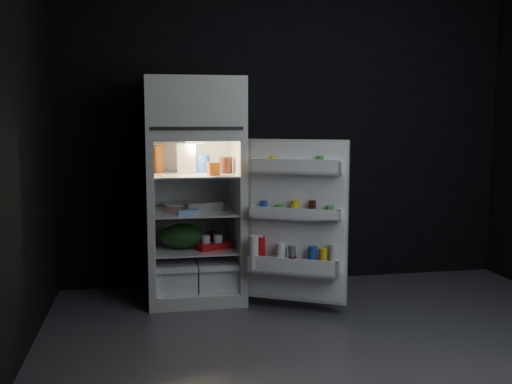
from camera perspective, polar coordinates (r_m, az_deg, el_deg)
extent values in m
cube|color=#4D4D52|center=(3.99, 8.80, -14.59)|extent=(4.00, 3.40, 0.00)
cube|color=black|center=(5.34, 3.04, 5.81)|extent=(4.00, 0.00, 2.70)
cube|color=black|center=(3.58, -22.71, 4.66)|extent=(0.00, 3.40, 2.70)
cube|color=silver|center=(5.01, -5.77, -9.38)|extent=(0.76, 0.70, 0.10)
cube|color=silver|center=(4.85, -10.04, -2.13)|extent=(0.05, 0.70, 1.20)
cube|color=silver|center=(4.91, -1.73, -1.92)|extent=(0.05, 0.70, 1.20)
cube|color=white|center=(5.19, -6.15, -1.47)|extent=(0.66, 0.05, 1.20)
cube|color=silver|center=(4.81, -5.96, 5.40)|extent=(0.76, 0.70, 0.06)
cube|color=silver|center=(4.81, -5.99, 8.26)|extent=(0.76, 0.70, 0.42)
cube|color=black|center=(4.46, -5.60, 6.05)|extent=(0.68, 0.01, 0.02)
cube|color=white|center=(4.83, -9.70, -2.17)|extent=(0.01, 0.65, 1.20)
cube|color=white|center=(4.88, -2.02, -1.97)|extent=(0.01, 0.65, 1.20)
cube|color=white|center=(4.79, -5.93, 4.99)|extent=(0.66, 0.65, 0.01)
cube|color=white|center=(4.97, -5.75, -8.87)|extent=(0.66, 0.65, 0.01)
cube|color=white|center=(4.80, -5.89, 1.70)|extent=(0.65, 0.63, 0.01)
cube|color=white|center=(4.84, -5.84, -1.84)|extent=(0.65, 0.63, 0.01)
cube|color=white|center=(4.90, -5.80, -5.31)|extent=(0.65, 0.63, 0.01)
cube|color=white|center=(4.95, -7.71, -7.58)|extent=(0.32, 0.59, 0.22)
cube|color=white|center=(4.98, -3.88, -7.45)|extent=(0.32, 0.59, 0.22)
cube|color=white|center=(4.62, -7.53, -7.51)|extent=(0.32, 0.02, 0.03)
cube|color=white|center=(4.64, -3.42, -7.37)|extent=(0.32, 0.02, 0.03)
cube|color=#FFE5B2|center=(4.74, -5.88, 4.71)|extent=(0.14, 0.14, 0.02)
cube|color=silver|center=(4.49, 3.96, -2.77)|extent=(0.69, 0.40, 1.22)
cube|color=white|center=(4.47, 3.87, -2.83)|extent=(0.64, 0.35, 1.18)
cube|color=white|center=(4.38, 3.78, 1.85)|extent=(0.64, 0.40, 0.02)
cube|color=white|center=(4.34, 3.68, 2.31)|extent=(0.61, 0.34, 0.10)
cube|color=white|center=(4.31, 8.05, 2.22)|extent=(0.06, 0.09, 0.10)
cube|color=white|center=(4.46, -0.33, 2.46)|extent=(0.06, 0.09, 0.10)
cube|color=white|center=(4.41, 3.73, -2.49)|extent=(0.65, 0.41, 0.02)
cube|color=white|center=(4.37, 3.61, -2.13)|extent=(0.61, 0.34, 0.09)
cube|color=white|center=(4.34, 7.97, -2.24)|extent=(0.06, 0.10, 0.09)
cube|color=white|center=(4.50, -0.35, -1.85)|extent=(0.06, 0.10, 0.09)
cube|color=white|center=(4.48, 3.63, -7.64)|extent=(0.67, 0.44, 0.02)
cube|color=white|center=(4.41, 3.44, -7.15)|extent=(0.61, 0.34, 0.13)
cube|color=white|center=(4.40, 7.84, -7.24)|extent=(0.08, 0.13, 0.13)
cube|color=white|center=(4.56, -0.42, -6.68)|extent=(0.08, 0.13, 0.13)
cube|color=white|center=(4.37, 3.79, 3.06)|extent=(0.62, 0.39, 0.02)
cylinder|color=#338C33|center=(4.33, 6.10, 2.67)|extent=(0.08, 0.08, 0.11)
cylinder|color=silver|center=(4.36, 4.30, 2.53)|extent=(0.08, 0.08, 0.09)
cylinder|color=yellow|center=(4.42, 1.52, 2.74)|extent=(0.08, 0.08, 0.11)
cylinder|color=#338C33|center=(4.35, 7.06, -1.92)|extent=(0.08, 0.08, 0.09)
cylinder|color=black|center=(4.37, 5.39, -1.62)|extent=(0.07, 0.07, 0.13)
cylinder|color=yellow|center=(4.40, 3.74, -1.58)|extent=(0.08, 0.08, 0.12)
cylinder|color=#338C33|center=(4.44, 2.23, -1.74)|extent=(0.08, 0.08, 0.08)
cylinder|color=#1B4294|center=(4.47, 0.75, -1.53)|extent=(0.08, 0.08, 0.11)
cylinder|color=silver|center=(4.39, 7.46, -6.37)|extent=(0.10, 0.10, 0.22)
cylinder|color=yellow|center=(4.41, 6.43, -6.54)|extent=(0.08, 0.08, 0.19)
cylinder|color=#1B4294|center=(4.42, 5.41, -6.42)|extent=(0.09, 0.09, 0.19)
cylinder|color=silver|center=(4.46, 3.39, -6.30)|extent=(0.09, 0.09, 0.19)
cylinder|color=white|center=(4.48, 2.39, -6.16)|extent=(0.09, 0.09, 0.20)
cylinder|color=#B70F12|center=(4.52, 0.42, -5.80)|extent=(0.10, 0.10, 0.24)
cylinder|color=black|center=(4.43, 3.51, -6.89)|extent=(0.08, 0.08, 0.12)
cylinder|color=silver|center=(4.46, 1.75, -6.82)|extent=(0.08, 0.08, 0.11)
cylinder|color=white|center=(4.49, -0.22, -5.78)|extent=(0.10, 0.10, 0.26)
cylinder|color=white|center=(4.49, 0.43, -4.29)|extent=(0.05, 0.05, 0.02)
cube|color=white|center=(4.82, -6.59, 3.20)|extent=(0.16, 0.16, 0.24)
cylinder|color=#1B4294|center=(4.88, -5.05, 2.69)|extent=(0.14, 0.14, 0.14)
cylinder|color=black|center=(4.80, -2.88, 2.57)|extent=(0.14, 0.14, 0.13)
cylinder|color=#AE541B|center=(4.92, -9.23, 3.13)|extent=(0.10, 0.10, 0.22)
cube|color=#C25D16|center=(4.64, -4.06, 2.22)|extent=(0.10, 0.08, 0.10)
cube|color=gray|center=(4.81, -4.98, -1.40)|extent=(0.31, 0.19, 0.07)
cylinder|color=tan|center=(4.95, -7.06, -1.36)|extent=(0.36, 0.36, 0.04)
cube|color=#7DA0C2|center=(4.63, -6.50, -1.93)|extent=(0.19, 0.12, 0.04)
cube|color=beige|center=(4.96, -4.03, -1.25)|extent=(0.14, 0.12, 0.05)
ellipsoid|color=#193815|center=(4.86, -7.02, -4.18)|extent=(0.44, 0.40, 0.20)
cube|color=#B70F12|center=(4.82, -4.09, -5.11)|extent=(0.31, 0.25, 0.05)
cylinder|color=#B70F12|center=(5.07, -4.29, -4.27)|extent=(0.08, 0.08, 0.09)
cylinder|color=silver|center=(4.99, -3.74, -4.45)|extent=(0.08, 0.08, 0.09)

